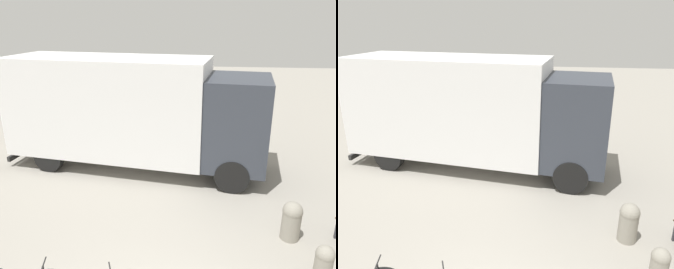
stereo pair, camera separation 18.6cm
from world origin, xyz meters
TOP-DOWN VIEW (x-y plane):
  - delivery_truck at (-1.43, 6.08)m, footprint 8.24×3.30m
  - bollard_near_bench at (3.04, 1.50)m, footprint 0.33×0.33m
  - bollard_far_bench at (2.75, 2.72)m, footprint 0.42×0.42m

SIDE VIEW (x-z plane):
  - bollard_near_bench at x=3.04m, z-range 0.03..0.79m
  - bollard_far_bench at x=2.75m, z-range 0.03..0.93m
  - delivery_truck at x=-1.43m, z-range 0.17..3.64m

